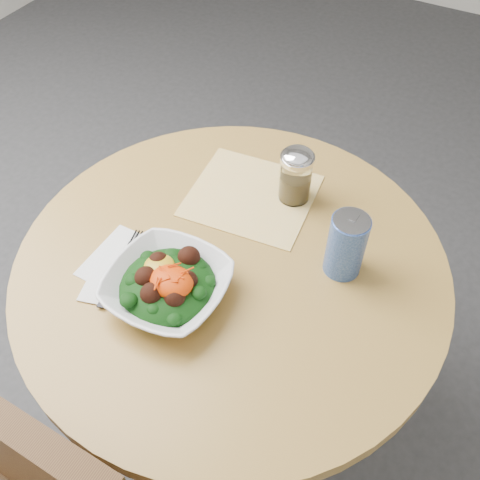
# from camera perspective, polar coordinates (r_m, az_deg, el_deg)

# --- Properties ---
(ground) EXTENTS (6.00, 6.00, 0.00)m
(ground) POSITION_cam_1_polar(r_m,az_deg,el_deg) (1.76, -0.63, -17.61)
(ground) COLOR #303033
(ground) RESTS_ON ground
(table) EXTENTS (0.90, 0.90, 0.75)m
(table) POSITION_cam_1_polar(r_m,az_deg,el_deg) (1.27, -0.84, -7.72)
(table) COLOR black
(table) RESTS_ON ground
(cloth_napkin) EXTENTS (0.30, 0.28, 0.00)m
(cloth_napkin) POSITION_cam_1_polar(r_m,az_deg,el_deg) (1.23, 1.22, 4.78)
(cloth_napkin) COLOR orange
(cloth_napkin) RESTS_ON table
(paper_napkins) EXTENTS (0.20, 0.20, 0.00)m
(paper_napkins) POSITION_cam_1_polar(r_m,az_deg,el_deg) (1.11, -11.88, -3.09)
(paper_napkins) COLOR white
(paper_napkins) RESTS_ON table
(salad_bowl) EXTENTS (0.24, 0.24, 0.09)m
(salad_bowl) POSITION_cam_1_polar(r_m,az_deg,el_deg) (1.04, -7.72, -4.78)
(salad_bowl) COLOR white
(salad_bowl) RESTS_ON table
(fork) EXTENTS (0.07, 0.20, 0.00)m
(fork) POSITION_cam_1_polar(r_m,az_deg,el_deg) (1.12, -12.36, -2.57)
(fork) COLOR black
(fork) RESTS_ON table
(spice_shaker) EXTENTS (0.08, 0.08, 0.14)m
(spice_shaker) POSITION_cam_1_polar(r_m,az_deg,el_deg) (1.19, 5.96, 6.84)
(spice_shaker) COLOR silver
(spice_shaker) RESTS_ON table
(beverage_can) EXTENTS (0.08, 0.08, 0.15)m
(beverage_can) POSITION_cam_1_polar(r_m,az_deg,el_deg) (1.06, 11.26, -0.54)
(beverage_can) COLOR navy
(beverage_can) RESTS_ON table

